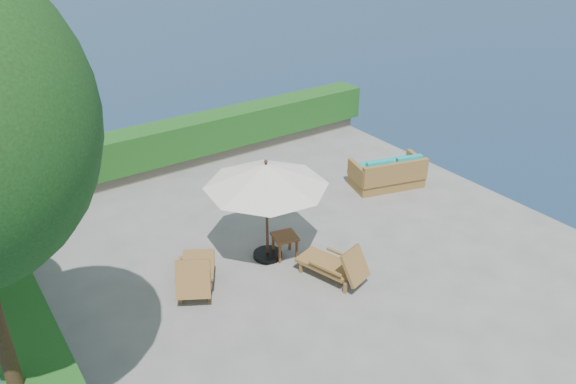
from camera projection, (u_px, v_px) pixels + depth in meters
ground at (297, 254)px, 12.29m from camera, size 12.00×12.00×0.00m
foundation at (297, 310)px, 13.01m from camera, size 12.00×12.00×3.00m
ocean at (296, 356)px, 13.69m from camera, size 600.00×600.00×0.00m
planter_wall_far at (186, 159)px, 16.28m from camera, size 12.00×0.60×0.36m
planter_wall_left at (26, 352)px, 9.39m from camera, size 0.60×12.00×0.36m
hedge_far at (184, 138)px, 15.97m from camera, size 12.40×0.90×1.00m
hedge_left at (16, 321)px, 9.08m from camera, size 0.90×12.40×1.00m
patio_umbrella at (266, 176)px, 11.29m from camera, size 3.20×3.20×2.31m
lounge_left at (196, 272)px, 11.05m from camera, size 1.37×1.70×0.92m
lounge_right at (336, 265)px, 11.31m from camera, size 1.00×1.59×0.85m
side_table at (285, 239)px, 12.01m from camera, size 0.60×0.60×0.53m
wicker_loveseat at (388, 174)px, 15.00m from camera, size 2.08×1.43×0.93m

